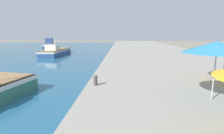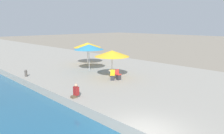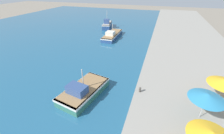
{
  "view_description": "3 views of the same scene",
  "coord_description": "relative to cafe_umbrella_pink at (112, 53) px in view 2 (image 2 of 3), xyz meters",
  "views": [
    {
      "loc": [
        2.11,
        4.18,
        3.75
      ],
      "look_at": [
        1.5,
        16.23,
        1.45
      ],
      "focal_mm": 28.0,
      "sensor_mm": 36.0,
      "label": 1
    },
    {
      "loc": [
        -7.37,
        -5.55,
        5.47
      ],
      "look_at": [
        6.11,
        8.51,
        1.65
      ],
      "focal_mm": 35.0,
      "sensor_mm": 36.0,
      "label": 2
    },
    {
      "loc": [
        1.85,
        0.31,
        11.63
      ],
      "look_at": [
        -4.0,
        18.0,
        1.25
      ],
      "focal_mm": 24.0,
      "sensor_mm": 36.0,
      "label": 3
    }
  ],
  "objects": [
    {
      "name": "cafe_umbrella_striped",
      "position": [
        2.73,
        7.17,
        0.1
      ],
      "size": [
        3.33,
        3.33,
        2.64
      ],
      "color": "#B7B7B7",
      "rests_on": "quay_promenade"
    },
    {
      "name": "person_at_quay",
      "position": [
        -5.56,
        -2.29,
        -1.83
      ],
      "size": [
        0.51,
        0.36,
        0.94
      ],
      "color": "brown",
      "rests_on": "quay_promenade"
    },
    {
      "name": "cafe_umbrella_pink",
      "position": [
        0.0,
        0.0,
        0.0
      ],
      "size": [
        3.13,
        3.13,
        2.52
      ],
      "color": "#B7B7B7",
      "rests_on": "quay_promenade"
    },
    {
      "name": "quay_promenade",
      "position": [
        1.89,
        28.49,
        -2.57
      ],
      "size": [
        16.0,
        90.0,
        0.65
      ],
      "color": "gray",
      "rests_on": "ground_plane"
    },
    {
      "name": "cafe_umbrella_white",
      "position": [
        0.39,
        3.88,
        0.27
      ],
      "size": [
        3.08,
        3.08,
        2.78
      ],
      "color": "#B7B7B7",
      "rests_on": "quay_promenade"
    },
    {
      "name": "cafe_table",
      "position": [
        -0.06,
        -0.19,
        -1.71
      ],
      "size": [
        0.8,
        0.8,
        0.74
      ],
      "color": "#333338",
      "rests_on": "quay_promenade"
    },
    {
      "name": "cafe_chair_right",
      "position": [
        -0.59,
        -0.68,
        -1.92
      ],
      "size": [
        0.59,
        0.59,
        0.91
      ],
      "rotation": [
        0.0,
        0.0,
        2.31
      ],
      "color": "#2D2D33",
      "rests_on": "quay_promenade"
    },
    {
      "name": "mooring_bollard",
      "position": [
        -5.52,
        5.9,
        -1.89
      ],
      "size": [
        0.26,
        0.26,
        0.65
      ],
      "color": "#4C4742",
      "rests_on": "quay_promenade"
    },
    {
      "name": "cafe_chair_left",
      "position": [
        -0.11,
        -0.91,
        -1.92
      ],
      "size": [
        0.43,
        0.46,
        0.91
      ],
      "rotation": [
        0.0,
        0.0,
        3.07
      ],
      "color": "#2D2D33",
      "rests_on": "quay_promenade"
    }
  ]
}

